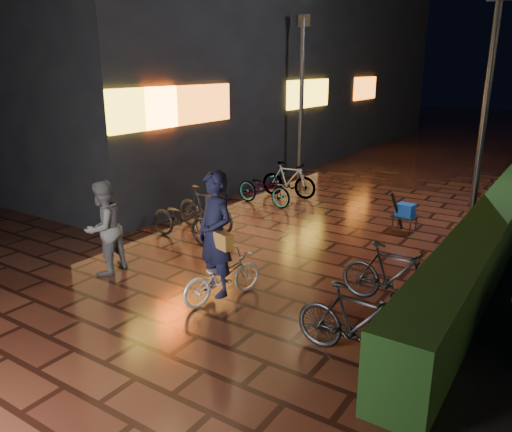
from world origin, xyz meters
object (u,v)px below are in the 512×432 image
Objects in this scene: cyclist at (219,254)px; cart_assembly at (405,212)px; bystander_person at (104,228)px; traffic_barrier at (473,232)px.

cart_assembly is at bearing 74.43° from cyclist.
traffic_barrier is at bearing 126.47° from bystander_person.
bystander_person reaches higher than cart_assembly.
cyclist reaches higher than cart_assembly.
traffic_barrier is (2.78, 4.66, -0.45)m from cyclist.
bystander_person is 2.32m from cyclist.
cyclist is at bearing 88.25° from bystander_person.
traffic_barrier is at bearing -6.10° from cart_assembly.
cyclist is 1.31× the size of traffic_barrier.
cyclist is at bearing -105.57° from cart_assembly.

